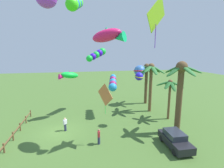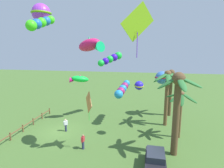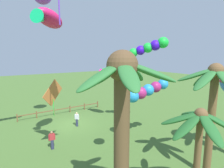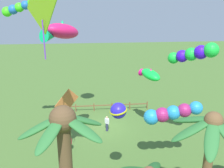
# 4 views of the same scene
# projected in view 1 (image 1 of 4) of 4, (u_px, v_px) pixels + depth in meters

# --- Properties ---
(ground_plane) EXTENTS (120.00, 120.00, 0.00)m
(ground_plane) POSITION_uv_depth(u_px,v_px,m) (60.00, 132.00, 18.77)
(ground_plane) COLOR #476B2D
(palm_tree_0) EXTENTS (3.94, 4.23, 7.10)m
(palm_tree_0) POSITION_uv_depth(u_px,v_px,m) (146.00, 75.00, 28.43)
(palm_tree_0) COLOR brown
(palm_tree_0) RESTS_ON ground
(palm_tree_1) EXTENTS (4.24, 3.89, 7.40)m
(palm_tree_1) POSITION_uv_depth(u_px,v_px,m) (151.00, 75.00, 24.36)
(palm_tree_1) COLOR brown
(palm_tree_1) RESTS_ON ground
(palm_tree_2) EXTENTS (3.97, 3.95, 8.06)m
(palm_tree_2) POSITION_uv_depth(u_px,v_px,m) (180.00, 84.00, 17.62)
(palm_tree_2) COLOR brown
(palm_tree_2) RESTS_ON ground
(palm_tree_3) EXTENTS (3.48, 3.34, 5.47)m
(palm_tree_3) POSITION_uv_depth(u_px,v_px,m) (170.00, 88.00, 21.65)
(palm_tree_3) COLOR brown
(palm_tree_3) RESTS_ON ground
(rail_fence) EXTENTS (10.99, 0.12, 0.95)m
(rail_fence) POSITION_uv_depth(u_px,v_px,m) (17.00, 130.00, 17.86)
(rail_fence) COLOR brown
(rail_fence) RESTS_ON ground
(parked_car_0) EXTENTS (3.95, 1.83, 1.51)m
(parked_car_0) POSITION_uv_depth(u_px,v_px,m) (175.00, 139.00, 15.69)
(parked_car_0) COLOR black
(parked_car_0) RESTS_ON ground
(spectator_0) EXTENTS (0.54, 0.29, 1.59)m
(spectator_0) POSITION_uv_depth(u_px,v_px,m) (99.00, 136.00, 16.12)
(spectator_0) COLOR #2D3351
(spectator_0) RESTS_ON ground
(spectator_1) EXTENTS (0.43, 0.43, 1.59)m
(spectator_1) POSITION_uv_depth(u_px,v_px,m) (65.00, 124.00, 18.88)
(spectator_1) COLOR #2D3351
(spectator_1) RESTS_ON ground
(kite_fish_0) EXTENTS (3.07, 3.34, 1.58)m
(kite_fish_0) POSITION_uv_depth(u_px,v_px,m) (108.00, 36.00, 14.52)
(kite_fish_0) COLOR #F11D65
(kite_ball_1) EXTENTS (2.66, 2.65, 1.90)m
(kite_ball_1) POSITION_uv_depth(u_px,v_px,m) (140.00, 71.00, 27.76)
(kite_ball_1) COLOR #3B74CA
(kite_tube_2) EXTENTS (4.08, 1.76, 1.95)m
(kite_tube_2) POSITION_uv_depth(u_px,v_px,m) (113.00, 83.00, 23.40)
(kite_tube_2) COLOR #2491D8
(kite_tube_3) EXTENTS (2.75, 1.12, 1.37)m
(kite_tube_3) POSITION_uv_depth(u_px,v_px,m) (75.00, 4.00, 10.33)
(kite_tube_3) COLOR #40EF1D
(kite_diamond_4) EXTENTS (1.99, 2.66, 4.53)m
(kite_diamond_4) POSITION_uv_depth(u_px,v_px,m) (156.00, 15.00, 14.53)
(kite_diamond_4) COLOR #96D31E
(kite_ball_5) EXTENTS (1.38, 1.38, 0.99)m
(kite_ball_5) POSITION_uv_depth(u_px,v_px,m) (139.00, 76.00, 19.63)
(kite_ball_5) COLOR #2C21DA
(kite_diamond_6) EXTENTS (1.81, 1.15, 2.95)m
(kite_diamond_6) POSITION_uv_depth(u_px,v_px,m) (105.00, 95.00, 15.58)
(kite_diamond_6) COLOR #D37239
(kite_fish_8) EXTENTS (2.10, 2.90, 1.23)m
(kite_fish_8) POSITION_uv_depth(u_px,v_px,m) (69.00, 75.00, 21.87)
(kite_fish_8) COLOR #13DC3D
(kite_tube_9) EXTENTS (3.03, 3.16, 2.00)m
(kite_tube_9) POSITION_uv_depth(u_px,v_px,m) (97.00, 54.00, 24.37)
(kite_tube_9) COLOR green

